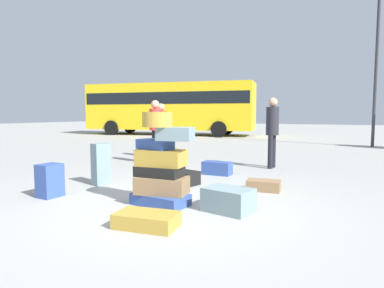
{
  "coord_description": "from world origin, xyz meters",
  "views": [
    {
      "loc": [
        2.33,
        -4.04,
        1.31
      ],
      "look_at": [
        -0.09,
        1.06,
        0.79
      ],
      "focal_mm": 31.12,
      "sensor_mm": 36.0,
      "label": 1
    }
  ],
  "objects_px": {
    "suitcase_tower": "(161,166)",
    "person_tourist_with_camera": "(272,126)",
    "suitcase_navy_upright_blue": "(217,168)",
    "suitcase_slate_foreground_far": "(228,200)",
    "suitcase_navy_white_trunk": "(50,181)",
    "person_bearded_onlooker": "(155,126)",
    "parked_bus": "(170,105)",
    "lamp_post": "(378,33)",
    "suitcase_slate_behind_tower": "(101,164)",
    "suitcase_brown_left_side": "(264,185)",
    "person_passerby_in_red": "(161,126)",
    "suitcase_black_foreground_near": "(179,177)",
    "suitcase_tan_right_side": "(147,220)"
  },
  "relations": [
    {
      "from": "suitcase_tan_right_side",
      "to": "suitcase_slate_behind_tower",
      "type": "distance_m",
      "value": 2.6
    },
    {
      "from": "suitcase_tan_right_side",
      "to": "suitcase_tower",
      "type": "bearing_deg",
      "value": 103.6
    },
    {
      "from": "suitcase_brown_left_side",
      "to": "person_tourist_with_camera",
      "type": "xyz_separation_m",
      "value": [
        -0.39,
        2.45,
        0.92
      ]
    },
    {
      "from": "suitcase_tower",
      "to": "suitcase_black_foreground_near",
      "type": "bearing_deg",
      "value": 107.95
    },
    {
      "from": "parked_bus",
      "to": "lamp_post",
      "type": "xyz_separation_m",
      "value": [
        11.06,
        -3.33,
        2.57
      ]
    },
    {
      "from": "suitcase_slate_foreground_far",
      "to": "parked_bus",
      "type": "xyz_separation_m",
      "value": [
        -8.79,
        14.12,
        1.68
      ]
    },
    {
      "from": "suitcase_tower",
      "to": "lamp_post",
      "type": "xyz_separation_m",
      "value": [
        3.26,
        10.87,
        3.85
      ]
    },
    {
      "from": "suitcase_slate_behind_tower",
      "to": "parked_bus",
      "type": "xyz_separation_m",
      "value": [
        -6.11,
        13.52,
        1.45
      ]
    },
    {
      "from": "person_bearded_onlooker",
      "to": "parked_bus",
      "type": "xyz_separation_m",
      "value": [
        -5.67,
        10.89,
        0.84
      ]
    },
    {
      "from": "suitcase_navy_white_trunk",
      "to": "person_bearded_onlooker",
      "type": "distance_m",
      "value": 3.77
    },
    {
      "from": "suitcase_navy_upright_blue",
      "to": "suitcase_slate_behind_tower",
      "type": "xyz_separation_m",
      "value": [
        -1.56,
        -1.89,
        0.24
      ]
    },
    {
      "from": "suitcase_black_foreground_near",
      "to": "suitcase_slate_behind_tower",
      "type": "xyz_separation_m",
      "value": [
        -1.24,
        -0.72,
        0.26
      ]
    },
    {
      "from": "suitcase_tower",
      "to": "person_tourist_with_camera",
      "type": "relative_size",
      "value": 0.79
    },
    {
      "from": "suitcase_slate_behind_tower",
      "to": "person_tourist_with_camera",
      "type": "xyz_separation_m",
      "value": [
        2.43,
        3.28,
        0.62
      ]
    },
    {
      "from": "suitcase_navy_white_trunk",
      "to": "suitcase_tan_right_side",
      "type": "distance_m",
      "value": 2.22
    },
    {
      "from": "suitcase_slate_behind_tower",
      "to": "lamp_post",
      "type": "height_order",
      "value": "lamp_post"
    },
    {
      "from": "suitcase_tower",
      "to": "person_tourist_with_camera",
      "type": "distance_m",
      "value": 4.06
    },
    {
      "from": "suitcase_navy_white_trunk",
      "to": "person_passerby_in_red",
      "type": "distance_m",
      "value": 4.85
    },
    {
      "from": "suitcase_tan_right_side",
      "to": "suitcase_black_foreground_near",
      "type": "distance_m",
      "value": 2.44
    },
    {
      "from": "suitcase_tan_right_side",
      "to": "person_tourist_with_camera",
      "type": "height_order",
      "value": "person_tourist_with_camera"
    },
    {
      "from": "suitcase_navy_white_trunk",
      "to": "person_tourist_with_camera",
      "type": "height_order",
      "value": "person_tourist_with_camera"
    },
    {
      "from": "suitcase_navy_upright_blue",
      "to": "suitcase_slate_foreground_far",
      "type": "distance_m",
      "value": 2.73
    },
    {
      "from": "suitcase_slate_foreground_far",
      "to": "suitcase_slate_behind_tower",
      "type": "bearing_deg",
      "value": 179.35
    },
    {
      "from": "person_tourist_with_camera",
      "to": "lamp_post",
      "type": "xyz_separation_m",
      "value": [
        2.52,
        6.91,
        3.4
      ]
    },
    {
      "from": "suitcase_tan_right_side",
      "to": "suitcase_slate_behind_tower",
      "type": "xyz_separation_m",
      "value": [
        -2.03,
        1.59,
        0.3
      ]
    },
    {
      "from": "suitcase_navy_upright_blue",
      "to": "suitcase_slate_foreground_far",
      "type": "xyz_separation_m",
      "value": [
        1.12,
        -2.48,
        0.02
      ]
    },
    {
      "from": "lamp_post",
      "to": "person_tourist_with_camera",
      "type": "bearing_deg",
      "value": -110.01
    },
    {
      "from": "suitcase_tan_right_side",
      "to": "person_bearded_onlooker",
      "type": "distance_m",
      "value": 4.97
    },
    {
      "from": "suitcase_tan_right_side",
      "to": "person_bearded_onlooker",
      "type": "bearing_deg",
      "value": 113.6
    },
    {
      "from": "person_bearded_onlooker",
      "to": "person_tourist_with_camera",
      "type": "bearing_deg",
      "value": 52.43
    },
    {
      "from": "parked_bus",
      "to": "suitcase_slate_foreground_far",
      "type": "bearing_deg",
      "value": -67.35
    },
    {
      "from": "suitcase_tower",
      "to": "lamp_post",
      "type": "bearing_deg",
      "value": 73.33
    },
    {
      "from": "suitcase_tower",
      "to": "suitcase_brown_left_side",
      "type": "distance_m",
      "value": 1.94
    },
    {
      "from": "suitcase_brown_left_side",
      "to": "suitcase_navy_upright_blue",
      "type": "relative_size",
      "value": 0.9
    },
    {
      "from": "suitcase_black_foreground_near",
      "to": "person_passerby_in_red",
      "type": "height_order",
      "value": "person_passerby_in_red"
    },
    {
      "from": "person_tourist_with_camera",
      "to": "person_passerby_in_red",
      "type": "bearing_deg",
      "value": -90.83
    },
    {
      "from": "suitcase_navy_white_trunk",
      "to": "person_passerby_in_red",
      "type": "relative_size",
      "value": 0.33
    },
    {
      "from": "lamp_post",
      "to": "suitcase_tower",
      "type": "bearing_deg",
      "value": -106.67
    },
    {
      "from": "suitcase_brown_left_side",
      "to": "suitcase_navy_upright_blue",
      "type": "height_order",
      "value": "suitcase_navy_upright_blue"
    },
    {
      "from": "suitcase_navy_white_trunk",
      "to": "parked_bus",
      "type": "relative_size",
      "value": 0.05
    },
    {
      "from": "person_bearded_onlooker",
      "to": "parked_bus",
      "type": "relative_size",
      "value": 0.16
    },
    {
      "from": "suitcase_brown_left_side",
      "to": "suitcase_tan_right_side",
      "type": "height_order",
      "value": "suitcase_brown_left_side"
    },
    {
      "from": "suitcase_navy_upright_blue",
      "to": "suitcase_slate_foreground_far",
      "type": "height_order",
      "value": "suitcase_slate_foreground_far"
    },
    {
      "from": "person_passerby_in_red",
      "to": "parked_bus",
      "type": "height_order",
      "value": "parked_bus"
    },
    {
      "from": "suitcase_black_foreground_near",
      "to": "person_passerby_in_red",
      "type": "bearing_deg",
      "value": 141.47
    },
    {
      "from": "suitcase_tower",
      "to": "parked_bus",
      "type": "height_order",
      "value": "parked_bus"
    },
    {
      "from": "suitcase_navy_upright_blue",
      "to": "suitcase_slate_foreground_far",
      "type": "bearing_deg",
      "value": -64.54
    },
    {
      "from": "suitcase_tower",
      "to": "suitcase_black_foreground_near",
      "type": "height_order",
      "value": "suitcase_tower"
    },
    {
      "from": "suitcase_navy_white_trunk",
      "to": "suitcase_black_foreground_near",
      "type": "relative_size",
      "value": 0.68
    },
    {
      "from": "suitcase_navy_upright_blue",
      "to": "suitcase_tan_right_side",
      "type": "height_order",
      "value": "suitcase_navy_upright_blue"
    }
  ]
}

